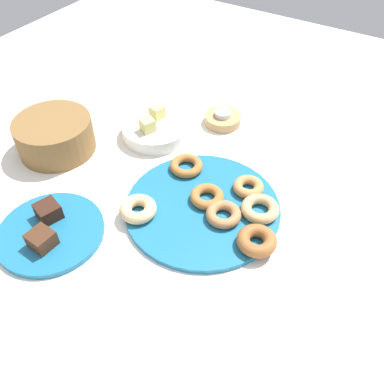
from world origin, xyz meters
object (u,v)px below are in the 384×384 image
object	(u,v)px
brownie_near	(42,239)
melon_chunk_right	(157,112)
basket	(55,135)
fruit_bowl	(155,130)
donut_plate	(202,207)
brownie_far	(48,211)
donut_4	(223,214)
donut_6	(257,241)
donut_0	(260,209)
melon_chunk_left	(147,125)
donut_1	(248,187)
donut_2	(206,196)
donut_3	(138,209)
candle_holder	(223,119)
donut_5	(186,166)
tealight	(223,113)
cake_plate	(51,232)

from	to	relation	value
brownie_near	melon_chunk_right	distance (m)	0.51
basket	fruit_bowl	size ratio (longest dim) A/B	1.09
basket	fruit_bowl	bearing A→B (deg)	-44.98
donut_plate	brownie_far	bearing A→B (deg)	127.75
donut_4	melon_chunk_right	world-z (taller)	melon_chunk_right
donut_4	donut_6	distance (m)	0.11
donut_0	melon_chunk_right	world-z (taller)	melon_chunk_right
melon_chunk_left	donut_1	bearing A→B (deg)	-97.30
donut_2	brownie_near	bearing A→B (deg)	142.99
donut_3	donut_0	bearing A→B (deg)	-57.70
candle_holder	brownie_far	bearing A→B (deg)	164.50
candle_holder	donut_6	bearing A→B (deg)	-142.45
donut_6	melon_chunk_left	size ratio (longest dim) A/B	2.48
donut_5	brownie_near	world-z (taller)	brownie_near
candle_holder	tealight	xyz separation A→B (m)	(0.00, 0.00, 0.02)
tealight	brownie_near	bearing A→B (deg)	170.35
melon_chunk_left	donut_plate	bearing A→B (deg)	-118.81
donut_1	basket	xyz separation A→B (m)	(-0.12, 0.54, 0.02)
donut_0	donut_2	distance (m)	0.13
donut_plate	donut_1	size ratio (longest dim) A/B	4.92
brownie_near	donut_3	bearing A→B (deg)	-32.96
brownie_near	tealight	distance (m)	0.64
cake_plate	donut_6	bearing A→B (deg)	-63.16
basket	fruit_bowl	distance (m)	0.28
donut_plate	donut_3	distance (m)	0.16
donut_2	candle_holder	world-z (taller)	donut_2
brownie_far	brownie_near	bearing A→B (deg)	-143.97
fruit_bowl	donut_2	bearing A→B (deg)	-121.26
melon_chunk_right	melon_chunk_left	bearing A→B (deg)	-167.91
donut_plate	donut_4	bearing A→B (deg)	-98.22
donut_3	melon_chunk_left	world-z (taller)	melon_chunk_left
brownie_far	candle_holder	size ratio (longest dim) A/B	0.47
donut_6	brownie_near	world-z (taller)	brownie_near
donut_0	donut_5	world-z (taller)	donut_0
donut_0	basket	world-z (taller)	basket
brownie_far	melon_chunk_right	bearing A→B (deg)	-0.34
donut_2	tealight	distance (m)	0.34
brownie_near	fruit_bowl	size ratio (longest dim) A/B	0.27
donut_0	brownie_far	bearing A→B (deg)	123.47
donut_3	melon_chunk_right	distance (m)	0.36
brownie_near	melon_chunk_left	world-z (taller)	melon_chunk_left
donut_4	cake_plate	world-z (taller)	donut_4
donut_0	melon_chunk_right	distance (m)	0.44
donut_2	basket	bearing A→B (deg)	94.55
donut_6	melon_chunk_right	world-z (taller)	melon_chunk_right
donut_plate	cake_plate	distance (m)	0.36
donut_plate	basket	world-z (taller)	basket
donut_4	donut_2	bearing A→B (deg)	65.57
donut_0	fruit_bowl	world-z (taller)	same
donut_6	melon_chunk_right	xyz separation A→B (m)	(0.26, 0.45, 0.03)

